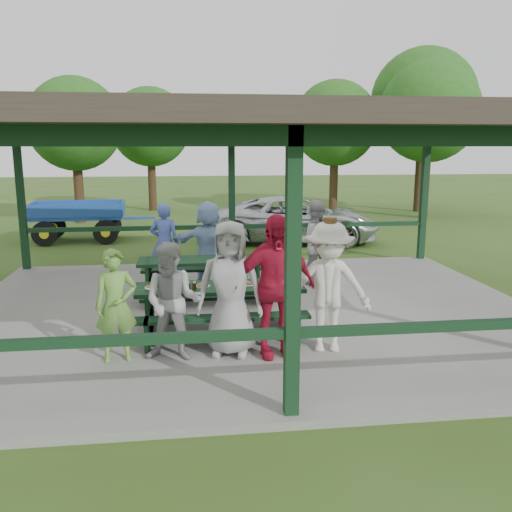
{
  "coord_description": "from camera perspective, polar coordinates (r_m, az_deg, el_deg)",
  "views": [
    {
      "loc": [
        -1.04,
        -9.06,
        2.91
      ],
      "look_at": [
        0.06,
        -0.3,
        1.11
      ],
      "focal_mm": 38.0,
      "sensor_mm": 36.0,
      "label": 1
    }
  ],
  "objects": [
    {
      "name": "tree_left",
      "position": [
        25.29,
        -11.09,
        13.15
      ],
      "size": [
        3.52,
        3.52,
        5.49
      ],
      "color": "#2F2113",
      "rests_on": "ground"
    },
    {
      "name": "pavilion_structure",
      "position": [
        9.12,
        -0.66,
        13.17
      ],
      "size": [
        10.6,
        8.6,
        3.24
      ],
      "color": "black",
      "rests_on": "concrete_slab"
    },
    {
      "name": "contestant_grey_mid",
      "position": [
        7.3,
        -2.72,
        -3.45
      ],
      "size": [
        1.01,
        0.77,
        1.84
      ],
      "primitive_type": "imported",
      "rotation": [
        0.0,
        0.0,
        -0.22
      ],
      "color": "gray",
      "rests_on": "concrete_slab"
    },
    {
      "name": "contestant_grey_left",
      "position": [
        7.22,
        -8.76,
        -4.8
      ],
      "size": [
        0.88,
        0.74,
        1.59
      ],
      "primitive_type": "imported",
      "rotation": [
        0.0,
        0.0,
        -0.2
      ],
      "color": "#9A9A9D",
      "rests_on": "concrete_slab"
    },
    {
      "name": "contestant_green",
      "position": [
        7.35,
        -14.51,
        -5.09
      ],
      "size": [
        0.6,
        0.45,
        1.5
      ],
      "primitive_type": "imported",
      "rotation": [
        0.0,
        0.0,
        0.17
      ],
      "color": "#61983B",
      "rests_on": "concrete_slab"
    },
    {
      "name": "spectator_grey",
      "position": [
        11.17,
        6.11,
        1.48
      ],
      "size": [
        0.86,
        0.68,
        1.74
      ],
      "primitive_type": "imported",
      "rotation": [
        0.0,
        0.0,
        3.12
      ],
      "color": "#949497",
      "rests_on": "concrete_slab"
    },
    {
      "name": "tree_far_left",
      "position": [
        21.86,
        -18.55,
        13.0
      ],
      "size": [
        3.49,
        3.49,
        5.46
      ],
      "color": "#2F2113",
      "rests_on": "ground"
    },
    {
      "name": "concrete_slab",
      "position": [
        9.56,
        -0.61,
        -5.87
      ],
      "size": [
        10.0,
        8.0,
        0.1
      ],
      "primitive_type": "cube",
      "color": "slate",
      "rests_on": "ground"
    },
    {
      "name": "ground",
      "position": [
        9.57,
        -0.61,
        -6.15
      ],
      "size": [
        90.0,
        90.0,
        0.0
      ],
      "primitive_type": "plane",
      "color": "#325019",
      "rests_on": "ground"
    },
    {
      "name": "tree_far_right",
      "position": [
        25.54,
        17.22,
        15.3
      ],
      "size": [
        4.54,
        4.54,
        7.09
      ],
      "color": "#2F2113",
      "rests_on": "ground"
    },
    {
      "name": "pickup_truck",
      "position": [
        16.64,
        4.25,
        3.85
      ],
      "size": [
        5.38,
        3.37,
        1.39
      ],
      "primitive_type": "imported",
      "rotation": [
        0.0,
        0.0,
        1.34
      ],
      "color": "silver",
      "rests_on": "ground"
    },
    {
      "name": "tree_mid",
      "position": [
        23.97,
        8.34,
        13.63
      ],
      "size": [
        3.63,
        3.63,
        5.67
      ],
      "color": "#2F2113",
      "rests_on": "ground"
    },
    {
      "name": "contestant_red",
      "position": [
        7.24,
        1.92,
        -3.17
      ],
      "size": [
        1.19,
        0.63,
        1.94
      ],
      "primitive_type": "imported",
      "rotation": [
        0.0,
        0.0,
        0.14
      ],
      "color": "#B01532",
      "rests_on": "concrete_slab"
    },
    {
      "name": "picnic_table_near",
      "position": [
        8.21,
        -3.76,
        -5.02
      ],
      "size": [
        2.49,
        1.39,
        0.75
      ],
      "color": "black",
      "rests_on": "concrete_slab"
    },
    {
      "name": "farm_trailer",
      "position": [
        17.61,
        -18.17,
        3.58
      ],
      "size": [
        3.75,
        1.76,
        1.31
      ],
      "rotation": [
        0.0,
        0.0,
        0.05
      ],
      "color": "#1A4292",
      "rests_on": "ground"
    },
    {
      "name": "spectator_lblue",
      "position": [
        10.98,
        -4.98,
        1.31
      ],
      "size": [
        1.69,
        0.93,
        1.74
      ],
      "primitive_type": "imported",
      "rotation": [
        0.0,
        0.0,
        2.87
      ],
      "color": "#8AA8D5",
      "rests_on": "concrete_slab"
    },
    {
      "name": "table_setting",
      "position": [
        8.15,
        -2.97,
        -2.88
      ],
      "size": [
        2.37,
        0.45,
        0.1
      ],
      "color": "white",
      "rests_on": "picnic_table_near"
    },
    {
      "name": "picnic_table_far",
      "position": [
        10.14,
        -5.63,
        -1.87
      ],
      "size": [
        2.36,
        1.39,
        0.75
      ],
      "color": "black",
      "rests_on": "concrete_slab"
    },
    {
      "name": "contestant_white_fedora",
      "position": [
        7.5,
        7.62,
        -3.23
      ],
      "size": [
        1.27,
        0.86,
        1.87
      ],
      "rotation": [
        0.0,
        0.0,
        -0.17
      ],
      "color": "silver",
      "rests_on": "concrete_slab"
    },
    {
      "name": "spectator_blue",
      "position": [
        11.41,
        -9.6,
        1.39
      ],
      "size": [
        0.65,
        0.48,
        1.66
      ],
      "primitive_type": "imported",
      "rotation": [
        0.0,
        0.0,
        3.0
      ],
      "color": "#4256AD",
      "rests_on": "concrete_slab"
    },
    {
      "name": "tree_right",
      "position": [
        23.29,
        17.78,
        14.2
      ],
      "size": [
        3.98,
        3.98,
        6.22
      ],
      "color": "#2F2113",
      "rests_on": "ground"
    }
  ]
}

